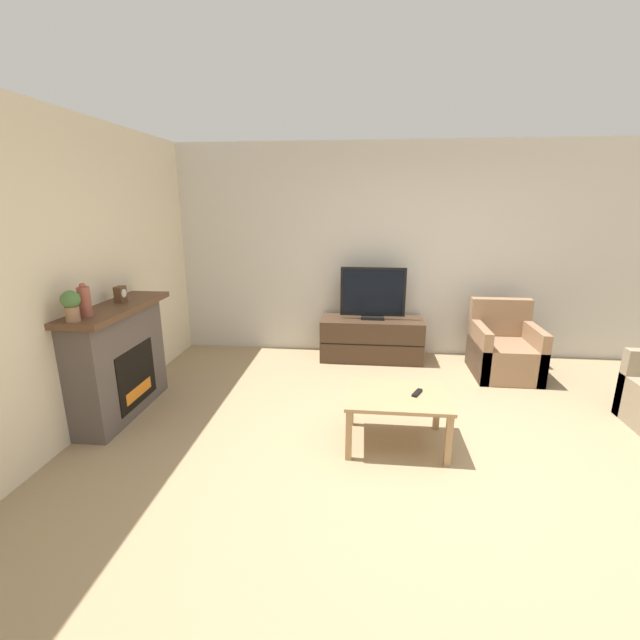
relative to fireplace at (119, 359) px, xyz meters
The scene contains 12 objects.
ground_plane 3.01m from the fireplace, 10.68° to the right, with size 24.00×24.00×0.00m, color #9E8460.
wall_back 3.65m from the fireplace, 35.35° to the left, with size 12.00×0.06×2.70m.
wall_left 0.99m from the fireplace, 109.26° to the right, with size 0.06×12.00×2.70m.
fireplace is the anchor object (origin of this frame).
mantel_vase_left 0.76m from the fireplace, 87.53° to the right, with size 0.10×0.10×0.28m.
mantel_clock 0.61m from the fireplace, 82.28° to the left, with size 0.08×0.11×0.15m.
potted_plant 0.86m from the fireplace, 88.25° to the right, with size 0.14×0.14×0.25m.
tv_stand 2.96m from the fireplace, 36.04° to the left, with size 1.29×0.51×0.54m.
tv 2.97m from the fireplace, 36.00° to the left, with size 0.81×0.18×0.66m.
armchair 4.17m from the fireplace, 19.42° to the left, with size 0.70×0.76×0.85m.
coffee_table 2.59m from the fireplace, ahead, with size 0.84×0.63×0.45m.
remote 2.74m from the fireplace, ahead, with size 0.10×0.15×0.02m.
Camera 1 is at (-0.64, -3.00, 1.97)m, focal length 24.00 mm.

